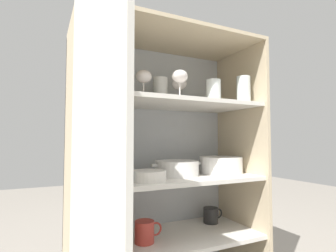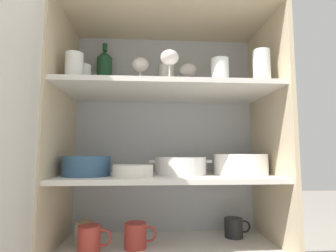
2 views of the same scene
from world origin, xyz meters
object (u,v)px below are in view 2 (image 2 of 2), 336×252
Objects in this scene: plate_stack_white at (240,164)px; serving_bowl_small at (133,170)px; coffee_mug_primary at (90,239)px; storage_jar at (84,232)px; casserole_dish at (181,166)px; wine_bottle at (104,73)px; mixing_bowl_large at (87,165)px.

serving_bowl_small is at bearing -168.38° from plate_stack_white.
coffee_mug_primary is (-0.16, 0.02, -0.27)m from serving_bowl_small.
storage_jar is (-0.21, 0.14, -0.27)m from serving_bowl_small.
casserole_dish is at bearing 175.68° from plate_stack_white.
wine_bottle reaches higher than coffee_mug_primary.
coffee_mug_primary is 1.43× the size of storage_jar.
wine_bottle is 1.13× the size of plate_stack_white.
plate_stack_white reaches higher than coffee_mug_primary.
plate_stack_white is (0.63, -0.14, -0.45)m from wine_bottle.
plate_stack_white is at bearing -12.15° from wine_bottle.
wine_bottle is 0.95× the size of casserole_dish.
storage_jar is (-0.05, -0.09, -0.74)m from wine_bottle.
mixing_bowl_large is at bearing 126.82° from coffee_mug_primary.
plate_stack_white is 1.79× the size of coffee_mug_primary.
plate_stack_white is at bearing 2.89° from mixing_bowl_large.
coffee_mug_primary is at bearing -165.60° from casserole_dish.
mixing_bowl_large is 0.30m from storage_jar.
storage_jar is at bearing 146.05° from serving_bowl_small.
plate_stack_white is 2.55× the size of storage_jar.
serving_bowl_small is 1.73× the size of storage_jar.
serving_bowl_small is 1.22× the size of coffee_mug_primary.
coffee_mug_primary is at bearing 172.41° from serving_bowl_small.
serving_bowl_small is (0.16, -0.23, -0.47)m from wine_bottle.
coffee_mug_primary is 0.13m from storage_jar.
serving_bowl_small is (-0.47, -0.10, -0.02)m from plate_stack_white.
serving_bowl_small is (0.19, -0.06, -0.02)m from mixing_bowl_large.
plate_stack_white is at bearing -4.32° from casserole_dish.
storage_jar is at bearing -120.10° from wine_bottle.
wine_bottle is 0.78m from plate_stack_white.
plate_stack_white is at bearing 11.62° from serving_bowl_small.
storage_jar is at bearing 175.96° from plate_stack_white.
serving_bowl_small is 0.23m from casserole_dish.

